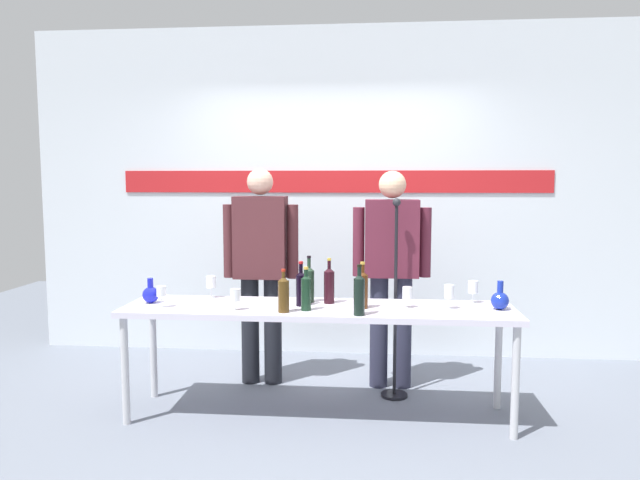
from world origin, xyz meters
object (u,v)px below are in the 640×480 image
Objects in this scene: decanter_blue_right at (500,300)px; wine_glass_left_1 at (235,295)px; presenter_right at (391,265)px; presenter_left at (261,262)px; wine_glass_left_2 at (211,282)px; wine_glass_right_2 at (449,292)px; wine_bottle_5 at (359,293)px; wine_bottle_4 at (301,287)px; decanter_blue_left at (151,294)px; wine_glass_left_0 at (161,292)px; wine_bottle_1 at (306,291)px; wine_bottle_0 at (309,283)px; wine_bottle_6 at (329,284)px; display_table at (318,315)px; microphone_stand at (395,332)px; wine_glass_right_1 at (473,287)px; wine_bottle_2 at (284,293)px; wine_bottle_3 at (362,288)px; wine_glass_right_0 at (407,293)px.

decanter_blue_right is 1.74m from wine_glass_left_1.
presenter_left is at bearing 180.00° from presenter_right.
wine_glass_left_2 is 0.98× the size of wine_glass_right_2.
wine_bottle_4 is at bearing 148.37° from wine_bottle_5.
decanter_blue_left reaches higher than wine_glass_left_0.
wine_bottle_0 is at bearing 92.11° from wine_bottle_1.
wine_bottle_6 reaches higher than decanter_blue_right.
wine_bottle_1 is 0.46m from wine_glass_left_1.
wine_bottle_6 is at bearing 59.77° from display_table.
decanter_blue_left is at bearing 179.99° from wine_bottle_4.
presenter_right reaches higher than wine_bottle_1.
wine_bottle_4 is 2.17× the size of wine_glass_left_1.
wine_bottle_4 is 0.86m from microphone_stand.
presenter_left reaches higher than display_table.
decanter_blue_left is 2.23m from wine_glass_right_1.
display_table is at bearing 43.12° from wine_bottle_2.
wine_bottle_2 is at bearing -140.69° from microphone_stand.
decanter_blue_right is at bearing 6.26° from wine_bottle_1.
wine_bottle_4 is (-0.42, 0.04, -0.01)m from wine_bottle_3.
presenter_left is 1.01× the size of presenter_right.
presenter_left is at bearing 140.82° from wine_bottle_3.
wine_bottle_4 is 0.71m from wine_glass_right_0.
wine_glass_left_0 is at bearing -176.48° from decanter_blue_right.
wine_bottle_6 reaches higher than display_table.
wine_bottle_3 is at bearing 15.08° from wine_bottle_1.
decanter_blue_right is at bearing -0.22° from wine_glass_right_0.
microphone_stand reaches higher than wine_bottle_4.
wine_bottle_5 reaches higher than wine_glass_right_2.
wine_glass_left_1 is at bearing -14.94° from decanter_blue_left.
wine_glass_right_2 is at bearing -60.51° from presenter_right.
presenter_left is 10.77× the size of wine_glass_left_2.
presenter_left reaches higher than wine_bottle_6.
decanter_blue_left is 1.47m from wine_bottle_3.
microphone_stand is at bearing 39.31° from wine_bottle_2.
wine_bottle_1 is at bearing -0.06° from wine_glass_left_0.
presenter_left reaches higher than wine_bottle_4.
wine_bottle_3 is (-0.21, -0.66, -0.06)m from presenter_right.
wine_bottle_6 is at bearing 60.96° from wine_bottle_1.
wine_bottle_1 is 0.19× the size of microphone_stand.
wine_bottle_4 reaches higher than decanter_blue_right.
microphone_stand reaches higher than wine_bottle_2.
wine_bottle_5 is at bearing -4.68° from wine_glass_left_0.
display_table is 18.23× the size of wine_glass_left_0.
wine_bottle_6 reaches higher than wine_bottle_4.
presenter_left is 1.05m from wine_bottle_3.
wine_glass_right_1 is (1.57, -0.43, -0.10)m from presenter_left.
decanter_blue_right is 1.33× the size of wine_glass_left_0.
wine_glass_right_1 is at bearing 9.19° from wine_bottle_4.
wine_bottle_0 is 1.01× the size of wine_bottle_5.
wine_glass_left_1 is (0.51, -0.03, -0.01)m from wine_glass_left_0.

